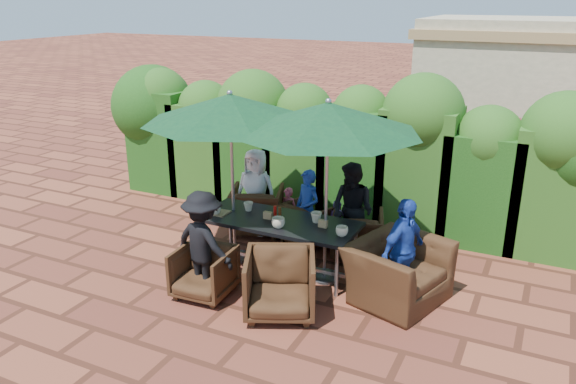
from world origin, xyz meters
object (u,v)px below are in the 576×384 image
at_px(umbrella_left, 230,109).
at_px(umbrella_right, 328,118).
at_px(chair_far_left, 257,208).
at_px(chair_far_right, 357,232).
at_px(chair_near_right, 280,281).
at_px(chair_end_right, 398,262).
at_px(dining_table, 279,225).
at_px(chair_near_left, 204,270).
at_px(chair_far_mid, 309,221).

bearing_deg(umbrella_left, umbrella_right, -0.17).
height_order(chair_far_left, chair_far_right, chair_far_left).
xyz_separation_m(chair_near_right, chair_end_right, (1.17, 0.95, 0.08)).
height_order(dining_table, chair_far_right, same).
height_order(umbrella_right, chair_near_left, umbrella_right).
relative_size(chair_far_left, chair_near_left, 1.17).
bearing_deg(chair_near_left, chair_far_mid, 71.75).
xyz_separation_m(chair_near_left, chair_near_right, (1.07, 0.03, 0.07)).
bearing_deg(chair_end_right, umbrella_left, 104.79).
bearing_deg(umbrella_left, chair_near_right, -40.05).
relative_size(dining_table, umbrella_right, 0.89).
distance_m(umbrella_left, umbrella_right, 1.42).
xyz_separation_m(chair_far_left, chair_near_left, (0.38, -2.11, -0.06)).
relative_size(dining_table, chair_end_right, 1.89).
bearing_deg(dining_table, chair_near_left, -117.03).
height_order(chair_near_left, chair_near_right, chair_near_right).
bearing_deg(chair_near_left, umbrella_right, 39.04).
height_order(chair_far_right, chair_near_right, chair_near_right).
relative_size(chair_near_right, chair_end_right, 0.73).
relative_size(chair_far_right, chair_near_right, 0.88).
bearing_deg(chair_near_left, chair_far_left, 97.02).
relative_size(chair_far_left, chair_far_right, 1.11).
height_order(umbrella_left, umbrella_right, same).
bearing_deg(chair_end_right, dining_table, 105.34).
height_order(dining_table, umbrella_left, umbrella_left).
xyz_separation_m(chair_far_left, chair_far_mid, (0.93, -0.04, -0.05)).
xyz_separation_m(umbrella_left, umbrella_right, (1.42, -0.00, -0.00)).
relative_size(umbrella_right, chair_far_right, 3.28).
bearing_deg(umbrella_left, chair_near_left, -79.32).
bearing_deg(dining_table, chair_end_right, -2.38).
relative_size(umbrella_left, chair_near_right, 2.89).
height_order(umbrella_right, chair_far_mid, umbrella_right).
distance_m(umbrella_right, chair_end_right, 1.99).
bearing_deg(umbrella_right, chair_near_right, -97.56).
bearing_deg(chair_far_left, chair_far_right, 155.01).
relative_size(umbrella_left, chair_near_left, 3.47).
xyz_separation_m(umbrella_right, chair_far_mid, (-0.66, 0.96, -1.85)).
relative_size(umbrella_right, chair_end_right, 2.11).
distance_m(dining_table, chair_near_left, 1.22).
height_order(chair_far_left, chair_end_right, chair_end_right).
bearing_deg(chair_far_mid, umbrella_right, 145.23).
bearing_deg(chair_far_mid, chair_near_right, 125.07).
distance_m(dining_table, umbrella_left, 1.71).
xyz_separation_m(umbrella_left, chair_far_mid, (0.76, 0.96, -1.85)).
height_order(chair_far_right, chair_near_left, chair_far_right).
relative_size(chair_far_left, chair_far_mid, 1.14).
bearing_deg(dining_table, chair_far_right, 47.67).
relative_size(chair_far_right, chair_near_left, 1.06).
bearing_deg(dining_table, chair_far_left, 131.21).
height_order(chair_far_mid, chair_end_right, chair_end_right).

